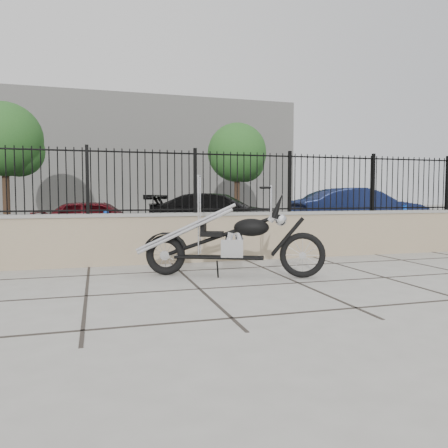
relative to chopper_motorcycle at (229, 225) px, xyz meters
name	(u,v)px	position (x,y,z in m)	size (l,w,h in m)	color
ground_plane	(298,283)	(0.83, -0.79, -0.82)	(90.00, 90.00, 0.00)	#99968E
parking_lot	(167,226)	(0.83, 11.71, -0.82)	(30.00, 30.00, 0.00)	black
retaining_wall	(244,236)	(0.83, 1.71, -0.34)	(14.00, 0.36, 0.96)	gray
iron_fence	(244,182)	(0.83, 1.71, 0.74)	(14.00, 0.08, 1.20)	black
background_building	(137,158)	(0.83, 25.71, 3.18)	(22.00, 6.00, 8.00)	beige
chopper_motorcycle	(229,225)	(0.00, 0.00, 0.00)	(2.74, 0.48, 1.65)	black
car_red	(99,220)	(-1.97, 6.11, -0.23)	(1.41, 3.50, 1.19)	#43090E
car_black	(220,214)	(1.87, 7.22, -0.14)	(1.92, 4.72, 1.37)	black
car_blue	(359,210)	(6.83, 6.76, -0.05)	(1.64, 4.71, 1.55)	#10193C
bollard_a	(106,231)	(-1.81, 3.88, -0.35)	(0.11, 0.11, 0.95)	#0D17C4
bollard_b	(321,229)	(3.51, 3.43, -0.40)	(0.10, 0.10, 0.85)	#0C4CB7
bollard_c	(405,222)	(6.76, 4.29, -0.32)	(0.12, 0.12, 1.02)	#0B39AA
tree_left	(4,136)	(-6.02, 15.63, 3.20)	(3.40, 3.40, 5.74)	#382619
tree_right	(237,150)	(5.34, 16.04, 2.93)	(3.18, 3.18, 5.36)	#382619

